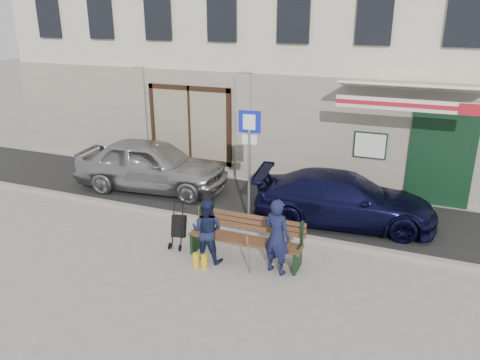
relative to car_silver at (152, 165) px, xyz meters
The scene contains 11 objects.
ground 4.67m from the car_silver, 40.87° to the right, with size 80.00×80.00×0.00m, color #9E9991.
asphalt_lane 3.56m from the car_silver, ahead, with size 60.00×3.20×0.01m, color #282828.
curb 3.86m from the car_silver, 23.52° to the right, with size 60.00×0.18×0.12m, color #9E9384.
building 7.73m from the car_silver, 57.27° to the left, with size 20.00×8.27×10.00m.
car_silver is the anchor object (origin of this frame).
car_navy 5.54m from the car_silver, ahead, with size 1.74×4.29×1.25m, color black.
parking_sign 3.78m from the car_silver, 18.05° to the right, with size 0.51×0.10×2.77m.
bench 4.85m from the car_silver, 35.23° to the right, with size 2.40×1.17×0.98m.
man 5.63m from the car_silver, 32.56° to the right, with size 0.56×0.37×1.54m, color #141838.
woman 4.55m from the car_silver, 43.48° to the right, with size 0.66×0.52×1.36m, color #141C39.
stroller 3.74m from the car_silver, 48.93° to the right, with size 0.34×0.45×1.03m.
Camera 1 is at (3.69, -7.78, 4.83)m, focal length 35.00 mm.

